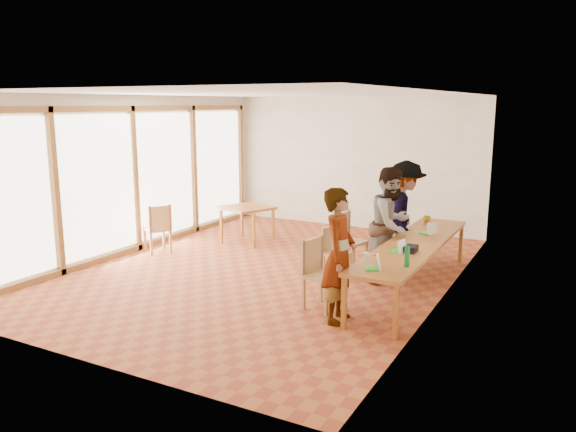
{
  "coord_description": "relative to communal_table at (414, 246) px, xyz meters",
  "views": [
    {
      "loc": [
        4.71,
        -8.09,
        2.84
      ],
      "look_at": [
        0.64,
        -0.45,
        1.1
      ],
      "focal_mm": 35.0,
      "sensor_mm": 36.0,
      "label": 1
    }
  ],
  "objects": [
    {
      "name": "communal_table",
      "position": [
        0.0,
        0.0,
        0.0
      ],
      "size": [
        0.8,
        4.0,
        0.75
      ],
      "color": "#AA6D25",
      "rests_on": "ground"
    },
    {
      "name": "chair_mid",
      "position": [
        -1.38,
        0.09,
        -0.19
      ],
      "size": [
        0.44,
        0.44,
        0.45
      ],
      "rotation": [
        0.0,
        0.0,
        -0.13
      ],
      "color": "tan",
      "rests_on": "ground"
    },
    {
      "name": "pink_phone",
      "position": [
        -0.28,
        -0.94,
        0.05
      ],
      "size": [
        0.05,
        0.1,
        0.01
      ],
      "primitive_type": "cube",
      "color": "#EB3B6B",
      "rests_on": "communal_table"
    },
    {
      "name": "black_pouch",
      "position": [
        0.11,
        -0.54,
        0.09
      ],
      "size": [
        0.16,
        0.26,
        0.09
      ],
      "primitive_type": "cube",
      "color": "black",
      "rests_on": "communal_table"
    },
    {
      "name": "yellow_mug",
      "position": [
        -0.23,
        1.64,
        0.1
      ],
      "size": [
        0.16,
        0.16,
        0.11
      ],
      "primitive_type": "imported",
      "rotation": [
        0.0,
        0.0,
        0.24
      ],
      "color": "gold",
      "rests_on": "communal_table"
    },
    {
      "name": "clear_glass",
      "position": [
        -0.32,
        -1.19,
        0.09
      ],
      "size": [
        0.07,
        0.07,
        0.09
      ],
      "primitive_type": "cylinder",
      "color": "silver",
      "rests_on": "communal_table"
    },
    {
      "name": "chair_empty",
      "position": [
        -1.01,
        1.61,
        -0.21
      ],
      "size": [
        0.48,
        0.48,
        0.43
      ],
      "rotation": [
        0.0,
        0.0,
        0.35
      ],
      "color": "tan",
      "rests_on": "ground"
    },
    {
      "name": "person_mid",
      "position": [
        -0.47,
        0.32,
        0.23
      ],
      "size": [
        0.92,
        1.06,
        1.86
      ],
      "primitive_type": "imported",
      "rotation": [
        0.0,
        0.0,
        1.3
      ],
      "color": "gray",
      "rests_on": "ground"
    },
    {
      "name": "ground",
      "position": [
        -2.5,
        -0.15,
        -0.7
      ],
      "size": [
        8.0,
        8.0,
        0.0
      ],
      "primitive_type": "plane",
      "color": "#9E5126",
      "rests_on": "ground"
    },
    {
      "name": "wall_back",
      "position": [
        -2.5,
        3.85,
        0.8
      ],
      "size": [
        6.0,
        0.1,
        3.0
      ],
      "primitive_type": "cube",
      "color": "white",
      "rests_on": "ground"
    },
    {
      "name": "chair_far",
      "position": [
        -1.39,
        0.69,
        -0.1
      ],
      "size": [
        0.55,
        0.55,
        0.52
      ],
      "rotation": [
        0.0,
        0.0,
        -0.25
      ],
      "color": "tan",
      "rests_on": "ground"
    },
    {
      "name": "person_near",
      "position": [
        -0.52,
        -1.7,
        0.19
      ],
      "size": [
        0.53,
        0.71,
        1.79
      ],
      "primitive_type": "imported",
      "rotation": [
        0.0,
        0.0,
        1.74
      ],
      "color": "gray",
      "rests_on": "ground"
    },
    {
      "name": "side_table",
      "position": [
        -3.9,
        1.42,
        -0.03
      ],
      "size": [
        0.9,
        0.9,
        0.75
      ],
      "rotation": [
        0.0,
        0.0,
        -0.41
      ],
      "color": "#AA6D25",
      "rests_on": "ground"
    },
    {
      "name": "green_bottle",
      "position": [
        0.27,
        -1.31,
        0.19
      ],
      "size": [
        0.07,
        0.07,
        0.28
      ],
      "primitive_type": "cylinder",
      "color": "#106830",
      "rests_on": "communal_table"
    },
    {
      "name": "condiment_cup",
      "position": [
        -0.33,
        0.93,
        0.08
      ],
      "size": [
        0.08,
        0.08,
        0.06
      ],
      "primitive_type": "cylinder",
      "color": "white",
      "rests_on": "communal_table"
    },
    {
      "name": "laptop_mid",
      "position": [
        -0.03,
        -0.64,
        0.1
      ],
      "size": [
        0.23,
        0.25,
        0.18
      ],
      "rotation": [
        0.0,
        0.0,
        -0.21
      ],
      "color": "green",
      "rests_on": "communal_table"
    },
    {
      "name": "laptop_far",
      "position": [
        0.06,
        0.7,
        0.1
      ],
      "size": [
        0.28,
        0.29,
        0.2
      ],
      "rotation": [
        0.0,
        0.0,
        -0.44
      ],
      "color": "green",
      "rests_on": "communal_table"
    },
    {
      "name": "chair_near",
      "position": [
        -0.98,
        -1.36,
        -0.09
      ],
      "size": [
        0.55,
        0.55,
        0.53
      ],
      "rotation": [
        0.0,
        0.0,
        -0.22
      ],
      "color": "tan",
      "rests_on": "ground"
    },
    {
      "name": "ceiling",
      "position": [
        -2.5,
        -0.15,
        2.32
      ],
      "size": [
        6.0,
        8.0,
        0.04
      ],
      "primitive_type": "cube",
      "color": "white",
      "rests_on": "wall_back"
    },
    {
      "name": "wall_right",
      "position": [
        0.5,
        -0.15,
        0.8
      ],
      "size": [
        0.1,
        8.0,
        3.0
      ],
      "primitive_type": "cube",
      "color": "white",
      "rests_on": "ground"
    },
    {
      "name": "chair_spare",
      "position": [
        -4.91,
        -0.15,
        -0.12
      ],
      "size": [
        0.61,
        0.61,
        0.51
      ],
      "rotation": [
        0.0,
        0.0,
        2.61
      ],
      "color": "tan",
      "rests_on": "ground"
    },
    {
      "name": "window_wall",
      "position": [
        -5.46,
        -0.15,
        0.8
      ],
      "size": [
        0.1,
        8.0,
        3.0
      ],
      "primitive_type": "cube",
      "color": "white",
      "rests_on": "ground"
    },
    {
      "name": "laptop_near",
      "position": [
        -0.05,
        -1.6,
        0.1
      ],
      "size": [
        0.25,
        0.26,
        0.19
      ],
      "rotation": [
        0.0,
        0.0,
        0.29
      ],
      "color": "green",
      "rests_on": "communal_table"
    },
    {
      "name": "wall_front",
      "position": [
        -2.5,
        -4.15,
        0.8
      ],
      "size": [
        6.0,
        0.1,
        3.0
      ],
      "primitive_type": "cube",
      "color": "white",
      "rests_on": "ground"
    },
    {
      "name": "person_far",
      "position": [
        -0.53,
        1.28,
        0.23
      ],
      "size": [
        0.99,
        1.35,
        1.87
      ],
      "primitive_type": "imported",
      "rotation": [
        0.0,
        0.0,
        1.84
      ],
      "color": "gray",
      "rests_on": "ground"
    }
  ]
}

